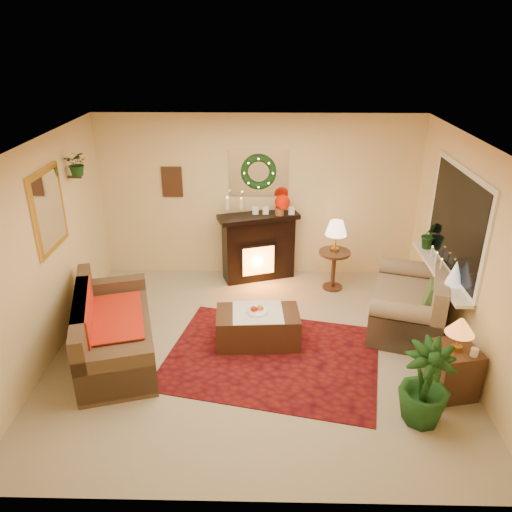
{
  "coord_description": "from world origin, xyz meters",
  "views": [
    {
      "loc": [
        0.12,
        -5.29,
        3.73
      ],
      "look_at": [
        0.0,
        0.35,
        1.15
      ],
      "focal_mm": 35.0,
      "sensor_mm": 36.0,
      "label": 1
    }
  ],
  "objects_px": {
    "loveseat": "(408,297)",
    "side_table_round": "(333,269)",
    "end_table_square": "(451,372)",
    "coffee_table": "(258,328)",
    "fireplace": "(258,246)",
    "sofa": "(114,323)"
  },
  "relations": [
    {
      "from": "side_table_round",
      "to": "fireplace",
      "type": "bearing_deg",
      "value": 163.16
    },
    {
      "from": "side_table_round",
      "to": "end_table_square",
      "type": "xyz_separation_m",
      "value": [
        1.01,
        -2.45,
        -0.05
      ]
    },
    {
      "from": "sofa",
      "to": "side_table_round",
      "type": "bearing_deg",
      "value": 15.66
    },
    {
      "from": "loveseat",
      "to": "end_table_square",
      "type": "distance_m",
      "value": 1.45
    },
    {
      "from": "loveseat",
      "to": "side_table_round",
      "type": "distance_m",
      "value": 1.35
    },
    {
      "from": "end_table_square",
      "to": "coffee_table",
      "type": "distance_m",
      "value": 2.35
    },
    {
      "from": "sofa",
      "to": "coffee_table",
      "type": "distance_m",
      "value": 1.79
    },
    {
      "from": "side_table_round",
      "to": "end_table_square",
      "type": "height_order",
      "value": "side_table_round"
    },
    {
      "from": "fireplace",
      "to": "side_table_round",
      "type": "xyz_separation_m",
      "value": [
        1.17,
        -0.35,
        -0.23
      ]
    },
    {
      "from": "loveseat",
      "to": "end_table_square",
      "type": "bearing_deg",
      "value": -67.98
    },
    {
      "from": "end_table_square",
      "to": "sofa",
      "type": "bearing_deg",
      "value": 170.43
    },
    {
      "from": "fireplace",
      "to": "coffee_table",
      "type": "distance_m",
      "value": 1.91
    },
    {
      "from": "fireplace",
      "to": "side_table_round",
      "type": "height_order",
      "value": "fireplace"
    },
    {
      "from": "loveseat",
      "to": "side_table_round",
      "type": "xyz_separation_m",
      "value": [
        -0.89,
        1.02,
        -0.1
      ]
    },
    {
      "from": "side_table_round",
      "to": "coffee_table",
      "type": "distance_m",
      "value": 1.91
    },
    {
      "from": "sofa",
      "to": "loveseat",
      "type": "xyz_separation_m",
      "value": [
        3.79,
        0.77,
        -0.01
      ]
    },
    {
      "from": "coffee_table",
      "to": "end_table_square",
      "type": "bearing_deg",
      "value": -26.96
    },
    {
      "from": "sofa",
      "to": "loveseat",
      "type": "distance_m",
      "value": 3.87
    },
    {
      "from": "sofa",
      "to": "fireplace",
      "type": "xyz_separation_m",
      "value": [
        1.73,
        2.14,
        0.12
      ]
    },
    {
      "from": "fireplace",
      "to": "end_table_square",
      "type": "bearing_deg",
      "value": -70.27
    },
    {
      "from": "fireplace",
      "to": "coffee_table",
      "type": "relative_size",
      "value": 1.06
    },
    {
      "from": "end_table_square",
      "to": "coffee_table",
      "type": "relative_size",
      "value": 0.55
    }
  ]
}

